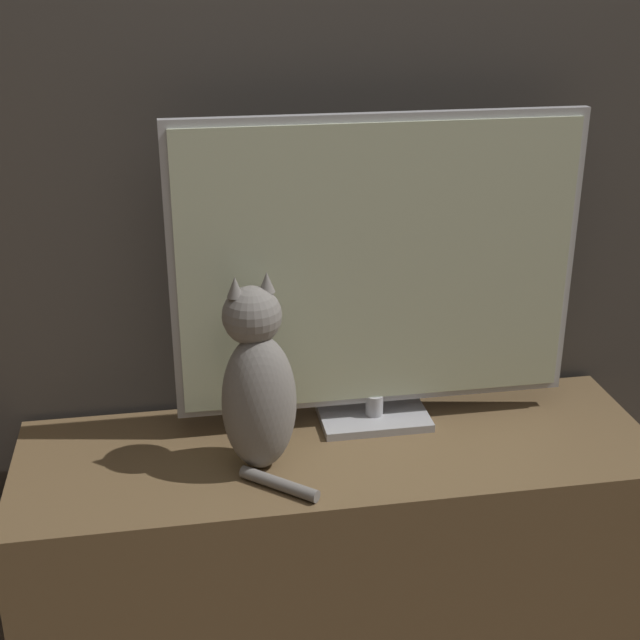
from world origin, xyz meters
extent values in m
cube|color=#47423D|center=(0.00, 1.22, 1.30)|extent=(4.80, 0.05, 2.60)
cube|color=brown|center=(0.00, 0.93, 0.25)|extent=(1.51, 0.50, 0.50)
cube|color=#B7B7BC|center=(0.11, 1.03, 0.51)|extent=(0.27, 0.16, 0.02)
cylinder|color=#B7B7BC|center=(0.11, 1.03, 0.54)|extent=(0.04, 0.04, 0.05)
cube|color=#B7B7BC|center=(0.11, 1.04, 0.90)|extent=(0.96, 0.02, 0.70)
cube|color=beige|center=(0.11, 1.03, 0.90)|extent=(0.92, 0.01, 0.67)
ellipsoid|color=gray|center=(-0.19, 0.88, 0.66)|extent=(0.20, 0.19, 0.32)
ellipsoid|color=silver|center=(-0.20, 0.93, 0.64)|extent=(0.10, 0.07, 0.18)
sphere|color=gray|center=(-0.20, 0.91, 0.85)|extent=(0.16, 0.16, 0.13)
cone|color=gray|center=(-0.23, 0.90, 0.93)|extent=(0.04, 0.04, 0.04)
cone|color=gray|center=(-0.16, 0.92, 0.93)|extent=(0.04, 0.04, 0.04)
cylinder|color=gray|center=(-0.16, 0.77, 0.51)|extent=(0.16, 0.15, 0.03)
camera|label=1|loc=(-0.36, -0.86, 1.59)|focal=50.00mm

